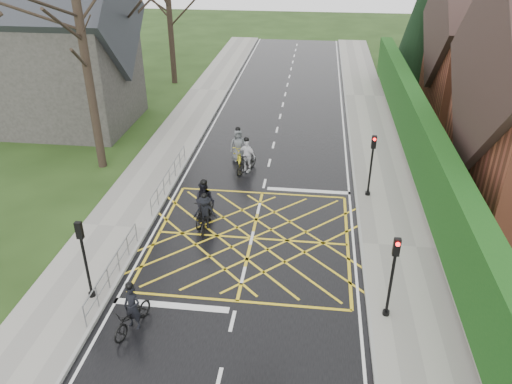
% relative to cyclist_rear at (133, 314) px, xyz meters
% --- Properties ---
extents(ground, '(120.00, 120.00, 0.00)m').
position_rel_cyclist_rear_xyz_m(ground, '(3.15, 5.70, -0.59)').
color(ground, black).
rests_on(ground, ground).
extents(road, '(9.00, 80.00, 0.01)m').
position_rel_cyclist_rear_xyz_m(road, '(3.15, 5.70, -0.59)').
color(road, black).
rests_on(road, ground).
extents(sidewalk_right, '(3.00, 80.00, 0.15)m').
position_rel_cyclist_rear_xyz_m(sidewalk_right, '(9.15, 5.70, -0.52)').
color(sidewalk_right, gray).
rests_on(sidewalk_right, ground).
extents(sidewalk_left, '(3.00, 80.00, 0.15)m').
position_rel_cyclist_rear_xyz_m(sidewalk_left, '(-2.85, 5.70, -0.52)').
color(sidewalk_left, gray).
rests_on(sidewalk_left, ground).
extents(stone_wall, '(0.50, 38.00, 0.70)m').
position_rel_cyclist_rear_xyz_m(stone_wall, '(10.90, 11.70, -0.24)').
color(stone_wall, slate).
rests_on(stone_wall, ground).
extents(hedge, '(0.90, 38.00, 2.80)m').
position_rel_cyclist_rear_xyz_m(hedge, '(10.90, 11.70, 1.51)').
color(hedge, '#113E11').
rests_on(hedge, stone_wall).
extents(house_far, '(9.80, 8.80, 10.30)m').
position_rel_cyclist_rear_xyz_m(house_far, '(17.91, 23.70, 3.77)').
color(house_far, brown).
rests_on(house_far, ground).
extents(conifer, '(4.60, 4.60, 10.00)m').
position_rel_cyclist_rear_xyz_m(conifer, '(13.90, 31.70, 4.40)').
color(conifer, black).
rests_on(conifer, ground).
extents(church, '(8.80, 7.80, 11.00)m').
position_rel_cyclist_rear_xyz_m(church, '(-10.38, 17.70, 4.33)').
color(church, '#2D2B28').
rests_on(church, ground).
extents(tree_near, '(9.24, 9.24, 11.44)m').
position_rel_cyclist_rear_xyz_m(tree_near, '(-5.85, 11.70, 7.32)').
color(tree_near, black).
rests_on(tree_near, ground).
extents(railing_south, '(0.05, 5.04, 1.03)m').
position_rel_cyclist_rear_xyz_m(railing_south, '(-1.50, 2.20, 0.19)').
color(railing_south, slate).
rests_on(railing_south, ground).
extents(railing_north, '(0.05, 6.04, 1.03)m').
position_rel_cyclist_rear_xyz_m(railing_north, '(-1.50, 9.70, 0.19)').
color(railing_north, slate).
rests_on(railing_north, ground).
extents(traffic_light_ne, '(0.24, 0.31, 3.21)m').
position_rel_cyclist_rear_xyz_m(traffic_light_ne, '(8.25, 9.89, 1.07)').
color(traffic_light_ne, black).
rests_on(traffic_light_ne, ground).
extents(traffic_light_se, '(0.24, 0.31, 3.21)m').
position_rel_cyclist_rear_xyz_m(traffic_light_se, '(8.25, 1.49, 1.07)').
color(traffic_light_se, black).
rests_on(traffic_light_se, ground).
extents(traffic_light_sw, '(0.24, 0.31, 3.21)m').
position_rel_cyclist_rear_xyz_m(traffic_light_sw, '(-1.95, 1.20, 1.07)').
color(traffic_light_sw, black).
rests_on(traffic_light_sw, ground).
extents(cyclist_rear, '(1.18, 1.99, 1.83)m').
position_rel_cyclist_rear_xyz_m(cyclist_rear, '(0.00, 0.00, 0.00)').
color(cyclist_rear, black).
rests_on(cyclist_rear, ground).
extents(cyclist_back, '(1.04, 2.16, 2.09)m').
position_rel_cyclist_rear_xyz_m(cyclist_back, '(0.93, 6.78, 0.20)').
color(cyclist_back, black).
rests_on(cyclist_back, ground).
extents(cyclist_mid, '(1.06, 1.81, 1.72)m').
position_rel_cyclist_rear_xyz_m(cyclist_mid, '(1.05, 6.22, 0.03)').
color(cyclist_mid, black).
rests_on(cyclist_mid, ground).
extents(cyclist_front, '(1.29, 2.02, 1.96)m').
position_rel_cyclist_rear_xyz_m(cyclist_front, '(2.05, 11.99, 0.13)').
color(cyclist_front, black).
rests_on(cyclist_front, ground).
extents(cyclist_lead, '(1.27, 2.18, 2.00)m').
position_rel_cyclist_rear_xyz_m(cyclist_lead, '(1.40, 13.28, 0.10)').
color(cyclist_lead, gold).
rests_on(cyclist_lead, ground).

